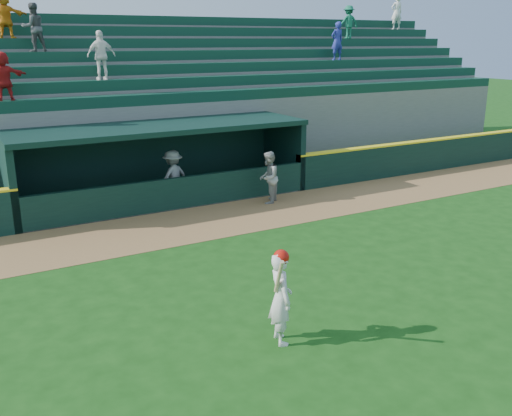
{
  "coord_description": "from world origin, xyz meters",
  "views": [
    {
      "loc": [
        -6.25,
        -9.34,
        5.04
      ],
      "look_at": [
        0.0,
        1.6,
        1.3
      ],
      "focal_mm": 40.0,
      "sensor_mm": 36.0,
      "label": 1
    }
  ],
  "objects": [
    {
      "name": "ground",
      "position": [
        0.0,
        0.0,
        0.0
      ],
      "size": [
        120.0,
        120.0,
        0.0
      ],
      "primitive_type": "plane",
      "color": "#154210",
      "rests_on": "ground"
    },
    {
      "name": "warning_track",
      "position": [
        0.0,
        4.9,
        0.01
      ],
      "size": [
        40.0,
        3.0,
        0.01
      ],
      "primitive_type": "cube",
      "color": "olive",
      "rests_on": "ground"
    },
    {
      "name": "batter_at_plate",
      "position": [
        -1.5,
        -1.88,
        0.86
      ],
      "size": [
        0.55,
        0.8,
        1.71
      ],
      "color": "silver",
      "rests_on": "ground"
    },
    {
      "name": "stands",
      "position": [
        -0.0,
        12.57,
        2.4
      ],
      "size": [
        34.5,
        6.25,
        7.49
      ],
      "color": "slate",
      "rests_on": "ground"
    },
    {
      "name": "dugout",
      "position": [
        0.0,
        8.0,
        1.36
      ],
      "size": [
        9.4,
        2.8,
        2.46
      ],
      "color": "#62625D",
      "rests_on": "ground"
    },
    {
      "name": "dugout_player_inside",
      "position": [
        0.21,
        7.29,
        0.84
      ],
      "size": [
        1.24,
        0.96,
        1.69
      ],
      "primitive_type": "imported",
      "rotation": [
        0.0,
        0.0,
        3.49
      ],
      "color": "#969692",
      "rests_on": "ground"
    },
    {
      "name": "field_wall_right",
      "position": [
        12.25,
        6.55,
        0.6
      ],
      "size": [
        15.5,
        0.3,
        1.2
      ],
      "primitive_type": "cube",
      "color": "black",
      "rests_on": "ground"
    },
    {
      "name": "dugout_player_front",
      "position": [
        2.81,
        5.73,
        0.83
      ],
      "size": [
        1.02,
        1.02,
        1.66
      ],
      "primitive_type": "imported",
      "rotation": [
        0.0,
        0.0,
        3.92
      ],
      "color": "#9D9E99",
      "rests_on": "ground"
    },
    {
      "name": "wall_stripe_right",
      "position": [
        12.25,
        6.55,
        1.23
      ],
      "size": [
        15.5,
        0.32,
        0.06
      ],
      "primitive_type": "cube",
      "color": "yellow",
      "rests_on": "field_wall_right"
    }
  ]
}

